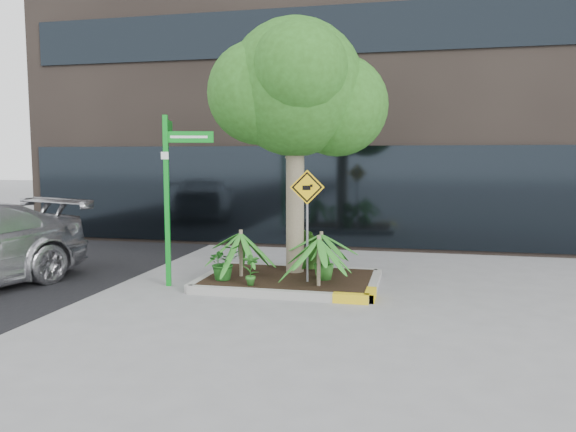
# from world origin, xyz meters

# --- Properties ---
(ground) EXTENTS (80.00, 80.00, 0.00)m
(ground) POSITION_xyz_m (0.00, 0.00, 0.00)
(ground) COLOR gray
(ground) RESTS_ON ground
(planter) EXTENTS (3.35, 2.36, 0.15)m
(planter) POSITION_xyz_m (0.23, 0.27, 0.10)
(planter) COLOR #9E9E99
(planter) RESTS_ON ground
(tree) EXTENTS (3.42, 3.03, 5.13)m
(tree) POSITION_xyz_m (0.20, 0.83, 3.75)
(tree) COLOR gray
(tree) RESTS_ON ground
(palm_front) EXTENTS (1.01, 1.01, 1.12)m
(palm_front) POSITION_xyz_m (0.87, -0.29, 0.99)
(palm_front) COLOR gray
(palm_front) RESTS_ON ground
(palm_left) EXTENTS (1.01, 1.01, 1.12)m
(palm_left) POSITION_xyz_m (-0.71, 0.15, 0.99)
(palm_left) COLOR gray
(palm_left) RESTS_ON ground
(palm_back) EXTENTS (0.92, 0.92, 1.02)m
(palm_back) POSITION_xyz_m (0.73, 0.82, 0.91)
(palm_back) COLOR gray
(palm_back) RESTS_ON ground
(shrub_a) EXTENTS (0.84, 0.84, 0.66)m
(shrub_a) POSITION_xyz_m (-0.93, -0.21, 0.48)
(shrub_a) COLOR #1A5317
(shrub_a) RESTS_ON planter
(shrub_b) EXTENTS (0.56, 0.56, 0.71)m
(shrub_b) POSITION_xyz_m (0.87, 0.23, 0.51)
(shrub_b) COLOR #296C20
(shrub_b) RESTS_ON planter
(shrub_c) EXTENTS (0.36, 0.36, 0.58)m
(shrub_c) POSITION_xyz_m (-0.30, -0.55, 0.44)
(shrub_c) COLOR #2C7725
(shrub_c) RESTS_ON planter
(shrub_d) EXTENTS (0.59, 0.59, 0.83)m
(shrub_d) POSITION_xyz_m (0.45, 1.12, 0.56)
(shrub_d) COLOR #2A5A1A
(shrub_d) RESTS_ON planter
(street_sign_post) EXTENTS (1.11, 0.92, 3.19)m
(street_sign_post) POSITION_xyz_m (-1.96, -0.22, 1.97)
(street_sign_post) COLOR #0C8E1F
(street_sign_post) RESTS_ON ground
(cattle_sign) EXTENTS (0.61, 0.20, 2.04)m
(cattle_sign) POSITION_xyz_m (0.60, -0.00, 1.53)
(cattle_sign) COLOR slate
(cattle_sign) RESTS_ON ground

